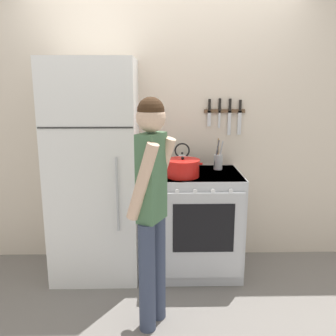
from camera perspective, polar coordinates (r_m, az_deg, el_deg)
The scene contains 9 objects.
ground_plane at distance 3.89m, azimuth -0.39°, elevation -12.87°, with size 14.00×14.00×0.00m, color slate.
wall_back at distance 3.56m, azimuth -0.43°, elevation 6.17°, with size 10.00×0.06×2.55m.
refrigerator at distance 3.31m, azimuth -11.07°, elevation -0.42°, with size 0.74×0.68×1.89m.
stove_range at distance 3.41m, azimuth 4.78°, elevation -8.21°, with size 0.72×0.68×0.92m.
dutch_oven_pot at distance 3.14m, azimuth 2.22°, elevation 0.00°, with size 0.33×0.29×0.17m.
tea_kettle at distance 3.39m, azimuth 2.18°, elevation 1.00°, with size 0.22×0.18×0.25m.
utensil_jar at distance 3.43m, azimuth 7.65°, elevation 1.08°, with size 0.09×0.08×0.28m.
person at distance 2.51m, azimuth -2.50°, elevation -5.14°, with size 0.36×0.39×1.61m.
wall_knife_strip at distance 3.54m, azimuth 8.68°, elevation 8.62°, with size 0.38×0.03×0.34m.
Camera 1 is at (-0.05, -3.50, 1.70)m, focal length 40.00 mm.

